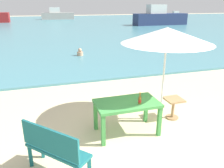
{
  "coord_description": "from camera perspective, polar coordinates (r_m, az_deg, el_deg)",
  "views": [
    {
      "loc": [
        -1.98,
        -2.84,
        2.79
      ],
      "look_at": [
        -0.16,
        3.0,
        0.6
      ],
      "focal_mm": 35.91,
      "sensor_mm": 36.0,
      "label": 1
    }
  ],
  "objects": [
    {
      "name": "sea_water",
      "position": [
        33.01,
        -14.22,
        14.35
      ],
      "size": [
        120.0,
        50.0,
        0.08
      ],
      "primitive_type": "cube",
      "color": "teal",
      "rests_on": "ground_plane"
    },
    {
      "name": "boat_sailboat",
      "position": [
        44.89,
        -13.77,
        16.69
      ],
      "size": [
        5.84,
        1.59,
        2.12
      ],
      "color": "gray",
      "rests_on": "sea_water"
    },
    {
      "name": "beer_bottle_amber",
      "position": [
        4.85,
        7.1,
        -4.01
      ],
      "size": [
        0.07,
        0.07,
        0.26
      ],
      "color": "brown",
      "rests_on": "picnic_table_green"
    },
    {
      "name": "patio_umbrella",
      "position": [
        5.32,
        13.8,
        11.89
      ],
      "size": [
        2.1,
        2.1,
        2.3
      ],
      "color": "silver",
      "rests_on": "ground_plane"
    },
    {
      "name": "picnic_table_green",
      "position": [
        4.99,
        3.82,
        -5.74
      ],
      "size": [
        1.4,
        0.8,
        0.76
      ],
      "color": "#3D8C42",
      "rests_on": "ground_plane"
    },
    {
      "name": "side_table_wood",
      "position": [
        5.94,
        15.32,
        -5.27
      ],
      "size": [
        0.44,
        0.44,
        0.54
      ],
      "color": "#9E7A51",
      "rests_on": "ground_plane"
    },
    {
      "name": "boat_barge",
      "position": [
        50.67,
        16.15,
        16.45
      ],
      "size": [
        3.66,
        1.0,
        1.33
      ],
      "color": "navy",
      "rests_on": "sea_water"
    },
    {
      "name": "boat_ferry",
      "position": [
        32.45,
        12.01,
        16.2
      ],
      "size": [
        7.3,
        1.99,
        2.65
      ],
      "color": "navy",
      "rests_on": "sea_water"
    },
    {
      "name": "ground_plane",
      "position": [
        4.45,
        14.51,
        -19.92
      ],
      "size": [
        120.0,
        120.0,
        0.0
      ],
      "primitive_type": "plane",
      "color": "beige"
    },
    {
      "name": "swimmer_person",
      "position": [
        12.68,
        -8.15,
        7.91
      ],
      "size": [
        0.34,
        0.34,
        0.41
      ],
      "color": "tan",
      "rests_on": "sea_water"
    },
    {
      "name": "bench_teal_center",
      "position": [
        3.98,
        -14.47,
        -15.44
      ],
      "size": [
        1.08,
        1.13,
        0.95
      ],
      "color": "#196066",
      "rests_on": "ground_plane"
    }
  ]
}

